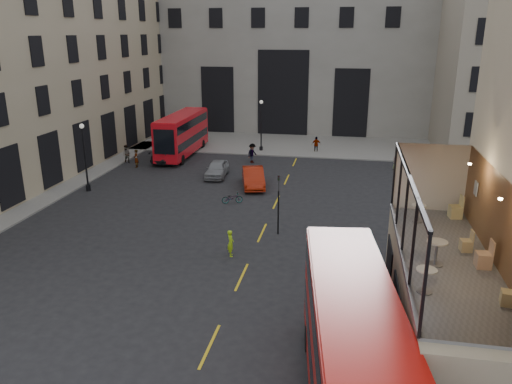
% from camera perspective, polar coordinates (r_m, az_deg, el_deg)
% --- Properties ---
extents(ground, '(140.00, 140.00, 0.00)m').
position_cam_1_polar(ground, '(20.52, 0.35, -17.80)').
color(ground, black).
rests_on(ground, ground).
extents(host_frontage, '(3.00, 11.00, 4.50)m').
position_cam_1_polar(host_frontage, '(19.38, 20.18, -13.42)').
color(host_frontage, tan).
rests_on(host_frontage, ground).
extents(cafe_floor, '(3.00, 10.00, 0.10)m').
position_cam_1_polar(cafe_floor, '(18.34, 20.95, -7.24)').
color(cafe_floor, slate).
rests_on(cafe_floor, host_frontage).
extents(gateway, '(35.00, 10.60, 18.00)m').
position_cam_1_polar(gateway, '(64.94, 3.77, 15.52)').
color(gateway, gray).
rests_on(gateway, ground).
extents(pavement_far, '(40.00, 12.00, 0.12)m').
position_cam_1_polar(pavement_far, '(56.41, 1.31, 5.64)').
color(pavement_far, slate).
rests_on(pavement_far, ground).
extents(traffic_light_near, '(0.16, 0.20, 3.80)m').
position_cam_1_polar(traffic_light_near, '(30.23, 2.59, -0.57)').
color(traffic_light_near, black).
rests_on(traffic_light_near, ground).
extents(traffic_light_far, '(0.16, 0.20, 3.80)m').
position_cam_1_polar(traffic_light_far, '(48.85, -11.19, 6.24)').
color(traffic_light_far, black).
rests_on(traffic_light_far, ground).
extents(street_lamp_a, '(0.36, 0.36, 5.33)m').
position_cam_1_polar(street_lamp_a, '(40.92, -18.92, 3.34)').
color(street_lamp_a, black).
rests_on(street_lamp_a, ground).
extents(street_lamp_b, '(0.36, 0.36, 5.33)m').
position_cam_1_polar(street_lamp_b, '(52.09, 0.59, 7.24)').
color(street_lamp_b, black).
rests_on(street_lamp_b, ground).
extents(bus_near, '(3.96, 11.43, 4.47)m').
position_cam_1_polar(bus_near, '(16.47, 11.06, -17.54)').
color(bus_near, '#B0110C').
rests_on(bus_near, ground).
extents(bus_far, '(2.50, 10.46, 4.16)m').
position_cam_1_polar(bus_far, '(50.92, -8.42, 6.75)').
color(bus_far, red).
rests_on(bus_far, ground).
extents(car_a, '(1.92, 4.21, 1.40)m').
position_cam_1_polar(car_a, '(43.21, -4.48, 2.67)').
color(car_a, gray).
rests_on(car_a, ground).
extents(car_b, '(2.78, 4.95, 1.55)m').
position_cam_1_polar(car_b, '(40.22, -0.32, 1.68)').
color(car_b, '#9E1E09').
rests_on(car_b, ground).
extents(car_c, '(2.65, 5.23, 1.45)m').
position_cam_1_polar(car_c, '(48.81, -9.84, 4.26)').
color(car_c, black).
rests_on(car_c, ground).
extents(bicycle, '(1.61, 1.06, 0.80)m').
position_cam_1_polar(bicycle, '(36.43, -2.73, -0.69)').
color(bicycle, gray).
rests_on(bicycle, ground).
extents(cyclist, '(0.52, 0.64, 1.53)m').
position_cam_1_polar(cyclist, '(27.88, -2.91, -5.86)').
color(cyclist, '#A3D916').
rests_on(cyclist, ground).
extents(pedestrian_a, '(0.89, 0.72, 1.73)m').
position_cam_1_polar(pedestrian_a, '(49.15, -14.56, 4.21)').
color(pedestrian_a, gray).
rests_on(pedestrian_a, ground).
extents(pedestrian_b, '(1.16, 1.39, 1.87)m').
position_cam_1_polar(pedestrian_b, '(47.65, -0.43, 4.45)').
color(pedestrian_b, gray).
rests_on(pedestrian_b, ground).
extents(pedestrian_c, '(1.03, 0.56, 1.67)m').
position_cam_1_polar(pedestrian_c, '(52.23, 6.91, 5.40)').
color(pedestrian_c, gray).
rests_on(pedestrian_c, ground).
extents(pedestrian_d, '(1.01, 0.96, 1.74)m').
position_cam_1_polar(pedestrian_d, '(47.02, 15.82, 3.50)').
color(pedestrian_d, gray).
rests_on(pedestrian_d, ground).
extents(pedestrian_e, '(0.50, 0.67, 1.67)m').
position_cam_1_polar(pedestrian_e, '(47.36, -13.54, 3.74)').
color(pedestrian_e, gray).
rests_on(pedestrian_e, ground).
extents(cafe_table_near, '(0.60, 0.60, 0.76)m').
position_cam_1_polar(cafe_table_near, '(15.65, 18.86, -9.17)').
color(cafe_table_near, silver).
rests_on(cafe_table_near, cafe_floor).
extents(cafe_table_mid, '(0.67, 0.67, 0.84)m').
position_cam_1_polar(cafe_table_mid, '(17.49, 19.94, -6.17)').
color(cafe_table_mid, beige).
rests_on(cafe_table_mid, cafe_floor).
extents(cafe_table_far, '(0.58, 0.58, 0.72)m').
position_cam_1_polar(cafe_table_far, '(21.19, 18.07, -2.02)').
color(cafe_table_far, silver).
rests_on(cafe_table_far, cafe_floor).
extents(cafe_chair_a, '(0.44, 0.44, 0.78)m').
position_cam_1_polar(cafe_chair_a, '(16.00, 26.92, -10.68)').
color(cafe_chair_a, tan).
rests_on(cafe_chair_a, cafe_floor).
extents(cafe_chair_b, '(0.49, 0.49, 0.95)m').
position_cam_1_polar(cafe_chair_b, '(18.01, 24.59, -6.99)').
color(cafe_chair_b, tan).
rests_on(cafe_chair_b, cafe_floor).
extents(cafe_chair_c, '(0.42, 0.42, 0.78)m').
position_cam_1_polar(cafe_chair_c, '(19.07, 22.91, -5.58)').
color(cafe_chair_c, tan).
rests_on(cafe_chair_c, cafe_floor).
extents(cafe_chair_d, '(0.54, 0.54, 0.97)m').
position_cam_1_polar(cafe_chair_d, '(22.22, 21.86, -2.03)').
color(cafe_chair_d, '#D6C27B').
rests_on(cafe_chair_d, cafe_floor).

